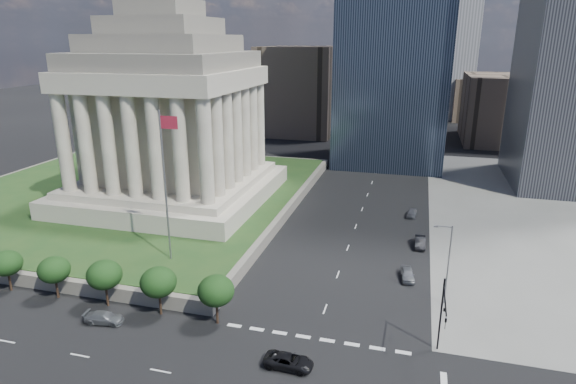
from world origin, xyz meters
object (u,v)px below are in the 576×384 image
(flagpole, at_px, (166,179))
(parked_sedan_far, at_px, (412,213))
(parked_sedan_mid, at_px, (420,242))
(parked_sedan_near, at_px, (407,274))
(suv_grey, at_px, (104,318))
(war_memorial, at_px, (168,92))
(traffic_signal_ne, at_px, (443,313))
(pickup_truck, at_px, (289,361))
(street_lamp_north, at_px, (447,260))

(flagpole, bearing_deg, parked_sedan_far, 44.66)
(parked_sedan_mid, distance_m, parked_sedan_far, 13.22)
(flagpole, height_order, parked_sedan_near, flagpole)
(suv_grey, bearing_deg, war_memorial, 8.04)
(traffic_signal_ne, xyz_separation_m, parked_sedan_far, (-3.50, 40.77, -4.60))
(traffic_signal_ne, bearing_deg, pickup_truck, -160.47)
(parked_sedan_near, xyz_separation_m, parked_sedan_mid, (1.51, 11.13, 0.02))
(street_lamp_north, distance_m, parked_sedan_mid, 17.29)
(pickup_truck, bearing_deg, parked_sedan_far, -11.67)
(street_lamp_north, relative_size, parked_sedan_mid, 2.25)
(flagpole, bearing_deg, war_memorial, 116.89)
(suv_grey, bearing_deg, parked_sedan_far, -44.49)
(parked_sedan_mid, bearing_deg, flagpole, -152.60)
(suv_grey, relative_size, parked_sedan_far, 1.15)
(street_lamp_north, distance_m, parked_sedan_near, 8.39)
(flagpole, xyz_separation_m, suv_grey, (-1.35, -13.28, -12.47))
(war_memorial, xyz_separation_m, parked_sedan_near, (43.00, -17.80, -20.69))
(suv_grey, bearing_deg, parked_sedan_near, -66.96)
(flagpole, bearing_deg, suv_grey, -95.79)
(parked_sedan_near, xyz_separation_m, parked_sedan_far, (0.00, 24.26, -0.06))
(traffic_signal_ne, relative_size, suv_grey, 1.81)
(traffic_signal_ne, relative_size, parked_sedan_mid, 1.80)
(parked_sedan_mid, bearing_deg, suv_grey, -138.52)
(suv_grey, bearing_deg, street_lamp_north, -76.79)
(flagpole, bearing_deg, pickup_truck, -36.66)
(street_lamp_north, xyz_separation_m, pickup_truck, (-14.70, -16.23, -4.99))
(parked_sedan_near, height_order, parked_sedan_far, parked_sedan_near)
(street_lamp_north, height_order, parked_sedan_near, street_lamp_north)
(war_memorial, bearing_deg, pickup_truck, -50.25)
(pickup_truck, distance_m, parked_sedan_near, 23.81)
(parked_sedan_far, bearing_deg, pickup_truck, -96.38)
(parked_sedan_mid, bearing_deg, pickup_truck, -110.84)
(parked_sedan_near, relative_size, parked_sedan_far, 1.08)
(war_memorial, height_order, parked_sedan_mid, war_memorial)
(pickup_truck, distance_m, parked_sedan_mid, 34.66)
(war_memorial, bearing_deg, parked_sedan_near, -22.48)
(war_memorial, distance_m, parked_sedan_mid, 49.53)
(flagpole, distance_m, parked_sedan_mid, 38.72)
(war_memorial, bearing_deg, suv_grey, -73.81)
(war_memorial, bearing_deg, parked_sedan_mid, -8.52)
(suv_grey, xyz_separation_m, parked_sedan_far, (32.17, 43.74, 0.01))
(parked_sedan_near, distance_m, parked_sedan_mid, 11.23)
(pickup_truck, xyz_separation_m, parked_sedan_near, (10.38, 21.43, 0.04))
(parked_sedan_far, bearing_deg, suv_grey, -119.92)
(parked_sedan_mid, relative_size, parked_sedan_far, 1.16)
(suv_grey, height_order, parked_sedan_mid, parked_sedan_mid)
(war_memorial, distance_m, traffic_signal_ne, 60.00)
(war_memorial, distance_m, parked_sedan_far, 48.18)
(flagpole, xyz_separation_m, parked_sedan_far, (30.83, 30.46, -12.46))
(suv_grey, height_order, parked_sedan_far, parked_sedan_far)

